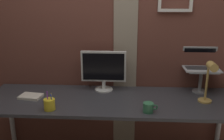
{
  "coord_description": "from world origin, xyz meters",
  "views": [
    {
      "loc": [
        0.13,
        -2.14,
        1.69
      ],
      "look_at": [
        0.0,
        0.1,
        0.99
      ],
      "focal_mm": 40.69,
      "sensor_mm": 36.0,
      "label": 1
    }
  ],
  "objects": [
    {
      "name": "desk",
      "position": [
        0.0,
        0.0,
        0.68
      ],
      "size": [
        2.35,
        0.69,
        0.74
      ],
      "color": "#333338",
      "rests_on": "ground_plane"
    },
    {
      "name": "monitor",
      "position": [
        -0.09,
        0.23,
        0.97
      ],
      "size": [
        0.44,
        0.18,
        0.4
      ],
      "color": "silver",
      "rests_on": "desk"
    },
    {
      "name": "laptop_stand",
      "position": [
        0.86,
        0.23,
        0.9
      ],
      "size": [
        0.28,
        0.22,
        0.23
      ],
      "color": "gray",
      "rests_on": "desk"
    },
    {
      "name": "paper_clutter_stack",
      "position": [
        -0.75,
        0.0,
        0.75
      ],
      "size": [
        0.22,
        0.17,
        0.02
      ],
      "primitive_type": "cube",
      "rotation": [
        0.0,
        0.0,
        -0.16
      ],
      "color": "silver",
      "rests_on": "desk"
    },
    {
      "name": "pen_cup",
      "position": [
        -0.5,
        -0.24,
        0.79
      ],
      "size": [
        0.09,
        0.09,
        0.17
      ],
      "color": "yellow",
      "rests_on": "desk"
    },
    {
      "name": "coffee_mug",
      "position": [
        0.32,
        -0.24,
        0.78
      ],
      "size": [
        0.12,
        0.09,
        0.08
      ],
      "color": "#33724C",
      "rests_on": "desk"
    },
    {
      "name": "brick_wall_back",
      "position": [
        0.0,
        0.41,
        1.16
      ],
      "size": [
        3.34,
        0.16,
        2.32
      ],
      "color": "brown",
      "rests_on": "ground_plane"
    },
    {
      "name": "laptop",
      "position": [
        0.86,
        0.3,
        1.03
      ],
      "size": [
        0.33,
        0.28,
        0.2
      ],
      "color": "#ADB2B7",
      "rests_on": "laptop_stand"
    },
    {
      "name": "desk_lamp",
      "position": [
        0.85,
        -0.05,
        0.99
      ],
      "size": [
        0.12,
        0.2,
        0.39
      ],
      "color": "tan",
      "rests_on": "desk"
    }
  ]
}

